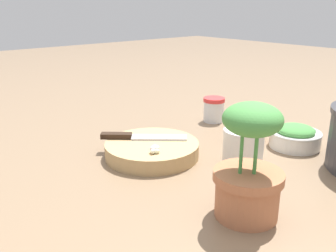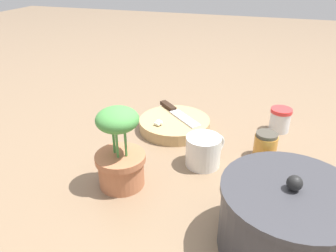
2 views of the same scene
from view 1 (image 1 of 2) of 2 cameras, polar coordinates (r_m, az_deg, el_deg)
ground_plane at (r=0.88m, az=3.69°, el=-5.71°), size 5.00×5.00×0.00m
cutting_board at (r=0.91m, az=-2.45°, el=-3.59°), size 0.23×0.23×0.04m
chef_knife at (r=0.93m, az=-4.54°, el=-1.62°), size 0.18×0.16×0.01m
garlic_cloves at (r=0.84m, az=-2.04°, el=-3.62°), size 0.03×0.03×0.02m
herb_bowl at (r=1.02m, az=18.81°, el=-1.51°), size 0.13×0.13×0.06m
spice_jar at (r=1.18m, az=6.99°, el=2.52°), size 0.07×0.07×0.08m
coffee_mug at (r=0.88m, az=11.32°, el=-3.11°), size 0.10×0.11×0.08m
honey_jar at (r=1.05m, az=12.76°, el=0.03°), size 0.06×0.06×0.08m
potted_herb at (r=0.65m, az=12.21°, el=-6.55°), size 0.12×0.12×0.21m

